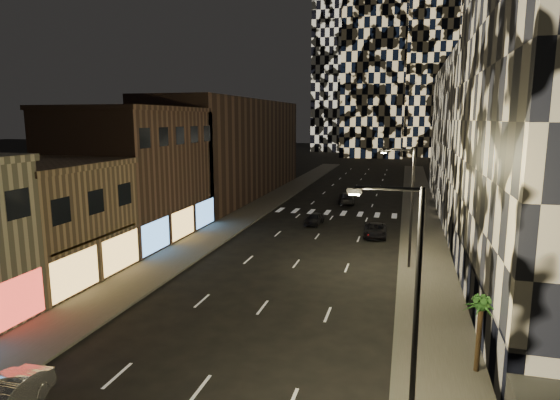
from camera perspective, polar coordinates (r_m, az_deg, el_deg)
The scene contains 16 objects.
sidewalk_left at distance 59.58m, azimuth -2.79°, elevation -1.00°, with size 4.00×120.00×0.15m, color #47443F.
sidewalk_right at distance 56.82m, azimuth 16.80°, elevation -1.95°, with size 4.00×120.00×0.15m, color #47443F.
curb_left at distance 58.97m, azimuth -0.85°, elevation -1.10°, with size 0.20×120.00×0.15m, color #4C4C47.
curb_right at distance 56.78m, azimuth 14.68°, elevation -1.86°, with size 0.20×120.00×0.15m, color #4C4C47.
retail_tan at distance 37.29m, azimuth -27.52°, elevation -2.57°, with size 10.00×10.00×8.00m, color #796148.
retail_brown at distance 46.78m, azimuth -17.38°, elevation 2.91°, with size 10.00×15.00×12.00m, color #4C352B.
retail_filler_left at distance 70.40m, azimuth -5.79°, elevation 6.33°, with size 10.00×40.00×14.00m, color #4C352B.
midrise_base at distance 32.00m, azimuth 22.26°, elevation -8.74°, with size 0.60×25.00×3.00m, color #383838.
midrise_filler_right at distance 63.83m, azimuth 26.10°, elevation 6.81°, with size 16.00×40.00×18.00m, color #232326.
streetlight_near at distance 16.76m, azimuth 15.52°, elevation -11.35°, with size 2.55×0.25×9.00m.
streetlight_far at distance 36.16m, azimuth 15.41°, elevation 0.03°, with size 2.55×0.25×9.00m.
car_silver_parked at distance 22.25m, azimuth -30.62°, elevation -20.15°, with size 1.45×4.16×1.37m, color #AAAAAF.
car_dark_midlane at distance 50.72m, azimuth 4.23°, elevation -2.30°, with size 1.49×3.71×1.26m, color black.
car_dark_oncoming at distance 63.75m, azimuth 8.11°, elevation 0.25°, with size 2.10×5.16×1.50m, color black.
car_dark_rightlane at distance 46.31m, azimuth 11.55°, elevation -3.65°, with size 2.12×4.59×1.28m, color black.
palm_tree at distance 22.84m, azimuth 23.29°, elevation -12.15°, with size 1.80×1.78×3.53m.
Camera 1 is at (8.03, -5.66, 11.32)m, focal length 30.00 mm.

